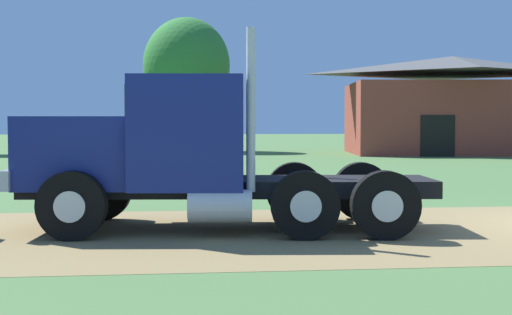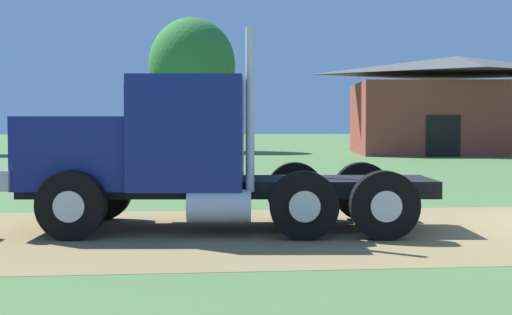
# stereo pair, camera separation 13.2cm
# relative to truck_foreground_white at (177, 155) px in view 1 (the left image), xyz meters

# --- Properties ---
(truck_foreground_white) EXTENTS (7.15, 3.24, 3.31)m
(truck_foreground_white) POSITION_rel_truck_foreground_white_xyz_m (0.00, 0.00, 0.00)
(truck_foreground_white) COLOR black
(truck_foreground_white) RESTS_ON ground_plane
(shed_building) EXTENTS (13.09, 9.59, 5.64)m
(shed_building) POSITION_rel_truck_foreground_white_xyz_m (15.95, 28.52, 1.45)
(shed_building) COLOR brown
(shed_building) RESTS_ON ground_plane
(tree_mid) EXTENTS (5.43, 5.43, 8.37)m
(tree_mid) POSITION_rel_truck_foreground_white_xyz_m (0.71, 33.79, 4.11)
(tree_mid) COLOR #513823
(tree_mid) RESTS_ON ground_plane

